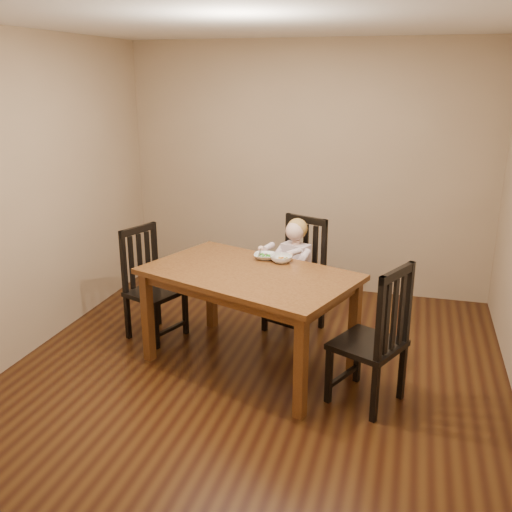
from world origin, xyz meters
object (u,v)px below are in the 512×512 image
(chair_child, at_px, (297,277))
(toddler, at_px, (294,264))
(bowl_peas, at_px, (265,256))
(chair_right, at_px, (375,339))
(chair_left, at_px, (151,285))
(bowl_veg, at_px, (281,259))
(dining_table, at_px, (249,283))

(chair_child, height_order, toddler, chair_child)
(toddler, distance_m, bowl_peas, 0.50)
(bowl_peas, bearing_deg, chair_right, -34.24)
(chair_left, xyz_separation_m, toddler, (1.24, 0.47, 0.17))
(bowl_veg, bearing_deg, chair_right, -36.77)
(chair_right, relative_size, bowl_peas, 5.85)
(bowl_peas, xyz_separation_m, bowl_veg, (0.16, -0.05, 0.01))
(chair_left, bearing_deg, bowl_peas, 112.47)
(toddler, xyz_separation_m, bowl_peas, (-0.17, -0.43, 0.19))
(chair_child, xyz_separation_m, bowl_peas, (-0.19, -0.48, 0.34))
(dining_table, bearing_deg, chair_right, -17.20)
(toddler, bearing_deg, chair_right, 148.43)
(chair_child, height_order, bowl_veg, chair_child)
(dining_table, xyz_separation_m, bowl_veg, (0.19, 0.31, 0.13))
(bowl_peas, bearing_deg, chair_left, -177.71)
(chair_left, bearing_deg, bowl_veg, 109.82)
(chair_right, xyz_separation_m, toddler, (-0.83, 1.11, 0.14))
(dining_table, bearing_deg, bowl_veg, 57.95)
(chair_right, distance_m, bowl_veg, 1.11)
(toddler, distance_m, bowl_veg, 0.52)
(bowl_peas, bearing_deg, toddler, 68.04)
(chair_right, bearing_deg, dining_table, 98.06)
(dining_table, distance_m, bowl_veg, 0.39)
(chair_left, relative_size, toddler, 1.81)
(chair_child, xyz_separation_m, bowl_veg, (-0.03, -0.53, 0.34))
(chair_child, distance_m, bowl_peas, 0.61)
(bowl_veg, bearing_deg, bowl_peas, 162.20)
(chair_left, relative_size, bowl_veg, 5.55)
(chair_left, distance_m, bowl_veg, 1.28)
(toddler, height_order, bowl_veg, toddler)
(toddler, bearing_deg, bowl_veg, 109.79)
(chair_left, distance_m, chair_right, 2.17)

